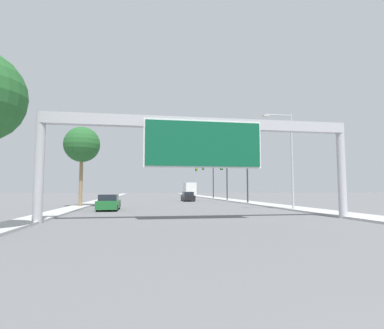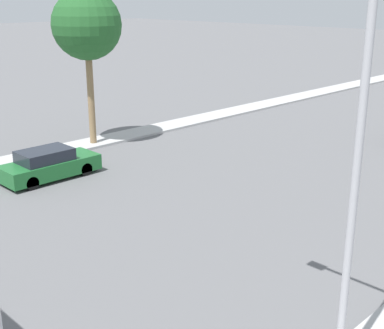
% 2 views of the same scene
% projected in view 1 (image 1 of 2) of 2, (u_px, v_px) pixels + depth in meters
% --- Properties ---
extents(sidewalk_right, '(3.00, 120.00, 0.15)m').
position_uv_depth(sidewalk_right, '(216.00, 198.00, 62.28)').
color(sidewalk_right, '#B0B0B0').
rests_on(sidewalk_right, ground).
extents(median_strip_left, '(2.00, 120.00, 0.15)m').
position_uv_depth(median_strip_left, '(107.00, 199.00, 58.71)').
color(median_strip_left, '#B0B0B0').
rests_on(median_strip_left, ground).
extents(sign_gantry, '(20.46, 0.73, 6.65)m').
position_uv_depth(sign_gantry, '(203.00, 140.00, 19.47)').
color(sign_gantry, '#B2B2B7').
rests_on(sign_gantry, ground).
extents(car_far_right, '(1.88, 4.72, 1.50)m').
position_uv_depth(car_far_right, '(109.00, 203.00, 28.38)').
color(car_far_right, '#1E662D').
rests_on(car_far_right, ground).
extents(car_far_left, '(1.73, 4.79, 1.54)m').
position_uv_depth(car_far_left, '(188.00, 197.00, 49.01)').
color(car_far_left, black).
rests_on(car_far_left, ground).
extents(truck_box_primary, '(2.41, 7.27, 3.43)m').
position_uv_depth(truck_box_primary, '(189.00, 190.00, 70.57)').
color(truck_box_primary, white).
rests_on(truck_box_primary, ground).
extents(traffic_light_near_intersection, '(4.06, 0.32, 5.96)m').
position_uv_depth(traffic_light_near_intersection, '(238.00, 174.00, 40.59)').
color(traffic_light_near_intersection, '#2D2D30').
rests_on(traffic_light_near_intersection, ground).
extents(traffic_light_mid_block, '(4.58, 0.32, 6.58)m').
position_uv_depth(traffic_light_mid_block, '(219.00, 174.00, 50.44)').
color(traffic_light_mid_block, '#2D2D30').
rests_on(traffic_light_mid_block, ground).
extents(traffic_light_far_intersection, '(3.90, 0.32, 6.95)m').
position_uv_depth(traffic_light_far_intersection, '(208.00, 176.00, 60.33)').
color(traffic_light_far_intersection, '#2D2D30').
rests_on(traffic_light_far_intersection, ground).
extents(palm_tree_background, '(3.92, 3.92, 8.91)m').
position_uv_depth(palm_tree_background, '(82.00, 145.00, 33.24)').
color(palm_tree_background, '#8C704C').
rests_on(palm_tree_background, ground).
extents(street_lamp_right, '(2.96, 0.28, 9.29)m').
position_uv_depth(street_lamp_right, '(288.00, 153.00, 28.83)').
color(street_lamp_right, '#B2B2B7').
rests_on(street_lamp_right, ground).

